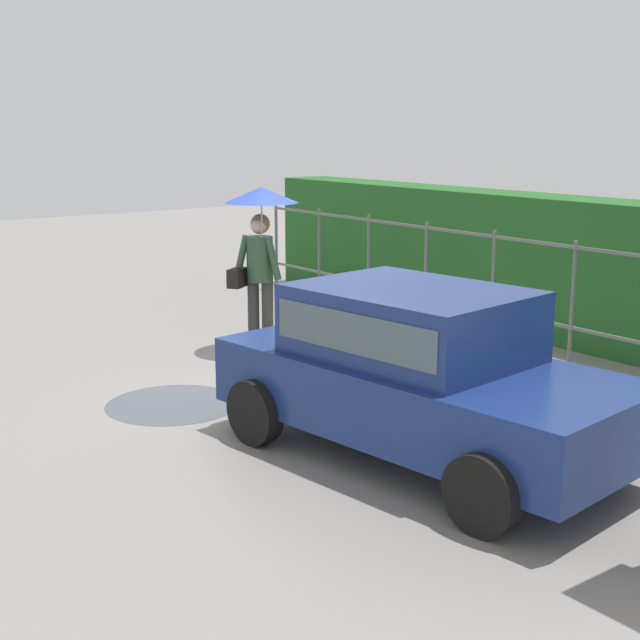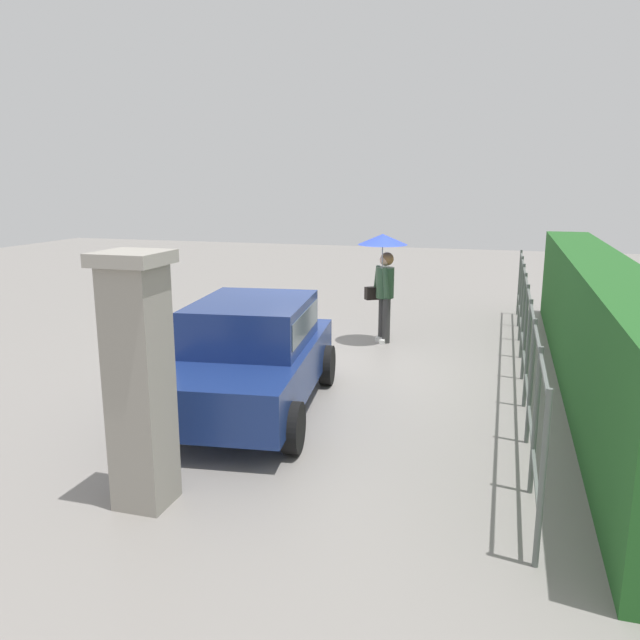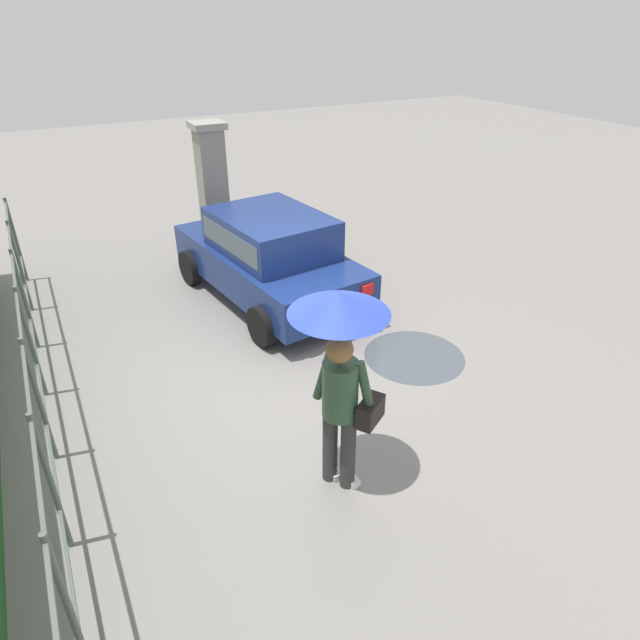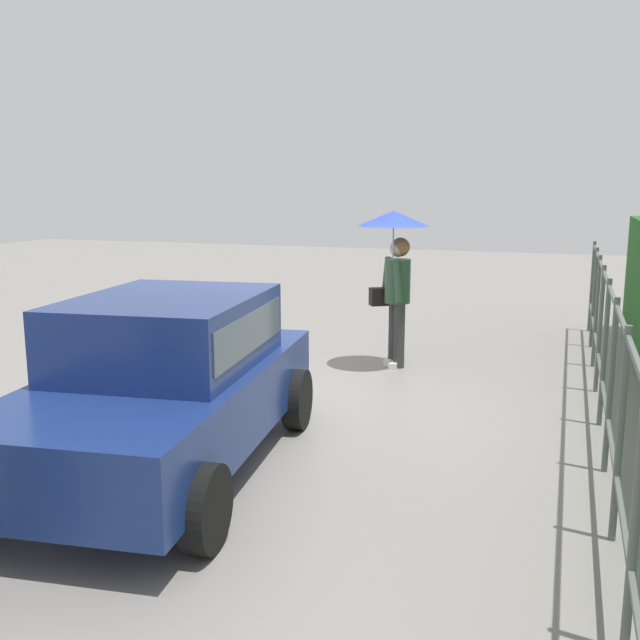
# 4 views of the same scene
# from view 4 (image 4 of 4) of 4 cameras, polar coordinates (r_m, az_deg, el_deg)

# --- Properties ---
(ground_plane) EXTENTS (40.00, 40.00, 0.00)m
(ground_plane) POSITION_cam_4_polar(r_m,az_deg,el_deg) (7.79, -1.13, -7.20)
(ground_plane) COLOR gray
(car) EXTENTS (3.89, 2.22, 1.48)m
(car) POSITION_cam_4_polar(r_m,az_deg,el_deg) (6.19, -12.15, -4.41)
(car) COLOR navy
(car) RESTS_ON ground
(pedestrian) EXTENTS (0.92, 0.92, 2.08)m
(pedestrian) POSITION_cam_4_polar(r_m,az_deg,el_deg) (9.41, 5.99, 5.20)
(pedestrian) COLOR #333333
(pedestrian) RESTS_ON ground
(fence_section) EXTENTS (10.19, 0.05, 1.50)m
(fence_section) POSITION_cam_4_polar(r_m,az_deg,el_deg) (7.64, 21.79, -1.90)
(fence_section) COLOR #59605B
(fence_section) RESTS_ON ground
(puddle_near) EXTENTS (1.39, 1.39, 0.00)m
(puddle_near) POSITION_cam_4_polar(r_m,az_deg,el_deg) (9.04, -9.21, -4.79)
(puddle_near) COLOR #4C545B
(puddle_near) RESTS_ON ground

